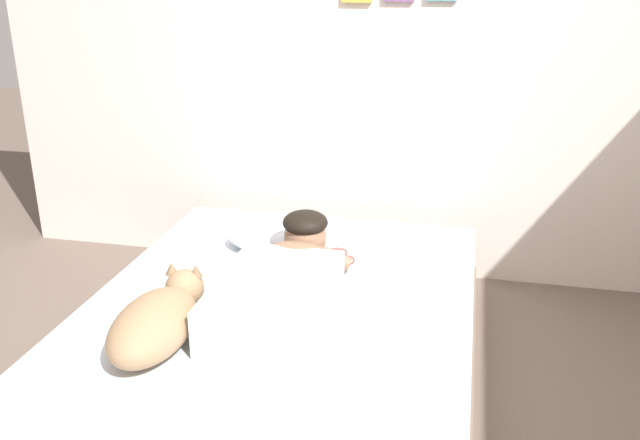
% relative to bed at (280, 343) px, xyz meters
% --- Properties ---
extents(back_wall, '(4.46, 0.12, 2.50)m').
position_rel_bed_xyz_m(back_wall, '(0.30, 1.26, 1.07)').
color(back_wall, silver).
rests_on(back_wall, ground).
extents(bed, '(1.58, 2.07, 0.37)m').
position_rel_bed_xyz_m(bed, '(0.00, 0.00, 0.00)').
color(bed, '#726051').
rests_on(bed, ground).
extents(pillow, '(0.52, 0.32, 0.11)m').
position_rel_bed_xyz_m(pillow, '(-0.14, 0.52, 0.24)').
color(pillow, silver).
rests_on(pillow, bed).
extents(person_lying, '(0.43, 0.92, 0.27)m').
position_rel_bed_xyz_m(person_lying, '(0.03, -0.02, 0.29)').
color(person_lying, silver).
rests_on(person_lying, bed).
extents(dog, '(0.26, 0.57, 0.21)m').
position_rel_bed_xyz_m(dog, '(-0.33, -0.41, 0.29)').
color(dog, '#9E7A56').
rests_on(dog, bed).
extents(coffee_cup, '(0.12, 0.09, 0.07)m').
position_rel_bed_xyz_m(coffee_cup, '(0.16, 0.39, 0.23)').
color(coffee_cup, '#D84C47').
rests_on(coffee_cup, bed).
extents(cell_phone, '(0.07, 0.14, 0.01)m').
position_rel_bed_xyz_m(cell_phone, '(-0.16, -0.22, 0.19)').
color(cell_phone, black).
rests_on(cell_phone, bed).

